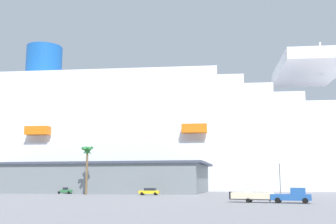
# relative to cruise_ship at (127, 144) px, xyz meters

# --- Properties ---
(ground_plane) EXTENTS (600.00, 600.00, 0.00)m
(ground_plane) POSITION_rel_cruise_ship_xyz_m (29.46, -32.74, -16.71)
(ground_plane) COLOR gray
(cruise_ship) EXTENTS (268.20, 51.55, 63.61)m
(cruise_ship) POSITION_rel_cruise_ship_xyz_m (0.00, 0.00, 0.00)
(cruise_ship) COLOR white
(cruise_ship) RESTS_ON ground_plane
(terminal_building) EXTENTS (72.19, 29.81, 8.01)m
(terminal_building) POSITION_rel_cruise_ship_xyz_m (-3.15, -37.17, -12.69)
(terminal_building) COLOR slate
(terminal_building) RESTS_ON ground_plane
(pickup_truck) EXTENTS (5.88, 3.12, 2.20)m
(pickup_truck) POSITION_rel_cruise_ship_xyz_m (48.07, -87.10, -15.67)
(pickup_truck) COLOR #2659A5
(pickup_truck) RESTS_ON ground_plane
(small_boat_on_trailer) EXTENTS (7.94, 3.08, 2.15)m
(small_boat_on_trailer) POSITION_rel_cruise_ship_xyz_m (42.86, -86.07, -15.75)
(small_boat_on_trailer) COLOR #595960
(small_boat_on_trailer) RESTS_ON ground_plane
(palm_tree) EXTENTS (3.04, 3.01, 11.36)m
(palm_tree) POSITION_rel_cruise_ship_xyz_m (5.25, -55.66, -7.61)
(palm_tree) COLOR brown
(palm_tree) RESTS_ON ground_plane
(street_lamp) EXTENTS (0.56, 0.56, 7.12)m
(street_lamp) POSITION_rel_cruise_ship_xyz_m (48.91, -59.88, -12.00)
(street_lamp) COLOR slate
(street_lamp) RESTS_ON ground_plane
(parked_car_green_wagon) EXTENTS (4.49, 2.65, 1.58)m
(parked_car_green_wagon) POSITION_rel_cruise_ship_xyz_m (-2.34, -49.53, -15.88)
(parked_car_green_wagon) COLOR #2D723F
(parked_car_green_wagon) RESTS_ON ground_plane
(parked_car_white_van) EXTENTS (4.87, 2.61, 1.58)m
(parked_car_white_van) POSITION_rel_cruise_ship_xyz_m (11.33, -41.83, -15.88)
(parked_car_white_van) COLOR white
(parked_car_white_van) RESTS_ON ground_plane
(parked_car_yellow_taxi) EXTENTS (4.68, 2.12, 1.58)m
(parked_car_yellow_taxi) POSITION_rel_cruise_ship_xyz_m (20.40, -55.94, -15.88)
(parked_car_yellow_taxi) COLOR yellow
(parked_car_yellow_taxi) RESTS_ON ground_plane
(parked_car_blue_suv) EXTENTS (4.49, 2.71, 1.58)m
(parked_car_blue_suv) POSITION_rel_cruise_ship_xyz_m (27.19, -47.87, -15.88)
(parked_car_blue_suv) COLOR #264C99
(parked_car_blue_suv) RESTS_ON ground_plane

